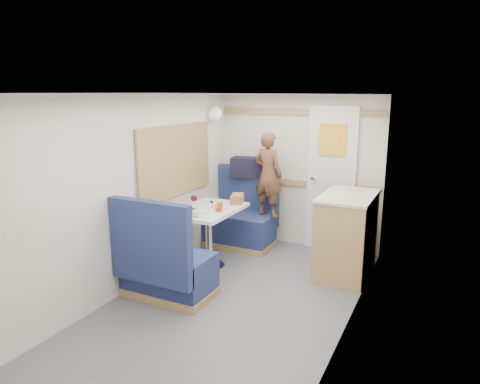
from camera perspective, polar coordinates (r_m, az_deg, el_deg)
The scene contains 26 objects.
floor at distance 4.09m, azimuth -3.19°, elevation -16.39°, with size 4.50×4.50×0.00m, color #515156.
ceiling at distance 3.57m, azimuth -3.60°, elevation 12.89°, with size 4.50×4.50×0.00m, color silver.
wall_back at distance 5.72m, azimuth 7.78°, elevation 2.70°, with size 2.20×0.02×2.00m, color silver.
wall_left at distance 4.34m, azimuth -16.14°, elevation -0.94°, with size 0.02×4.50×2.00m, color silver.
wall_right at distance 3.32m, azimuth 13.42°, elevation -4.95°, with size 0.02×4.50×2.00m, color silver.
oak_trim_low at distance 5.73m, azimuth 7.67°, elevation 1.20°, with size 2.15×0.02×0.08m, color olive.
oak_trim_high at distance 5.62m, azimuth 7.96°, elevation 10.52°, with size 2.15×0.02×0.08m, color olive.
side_window at distance 5.05m, azimuth -8.53°, elevation 4.20°, with size 0.04×1.30×0.72m, color #A6AA91.
rear_door at distance 5.57m, azimuth 12.05°, elevation 1.98°, with size 0.62×0.12×1.86m.
dinette_table at distance 4.97m, azimuth -4.17°, elevation -3.91°, with size 0.62×0.92×0.72m.
bench_far at distance 5.78m, azimuth 0.20°, elevation -4.23°, with size 0.90×0.59×1.05m.
bench_near at distance 4.38m, azimuth -9.91°, elevation -10.13°, with size 0.90×0.59×1.05m.
ledge at distance 5.86m, azimuth 1.30°, elevation 1.86°, with size 0.90×0.14×0.04m, color olive.
dome_light at distance 5.70m, azimuth -3.44°, elevation 10.35°, with size 0.20×0.20×0.20m, color white.
galley_counter at distance 4.99m, azimuth 13.97°, elevation -5.41°, with size 0.57×0.92×0.92m.
person at distance 5.49m, azimuth 3.77°, elevation 2.34°, with size 0.40×0.26×1.09m, color brown.
duffel_bag at distance 5.82m, azimuth 1.59°, elevation 3.31°, with size 0.55×0.27×0.27m, color black.
tray at distance 4.84m, azimuth -4.52°, elevation -2.39°, with size 0.24×0.32×0.02m, color white.
orange_fruit at distance 4.79m, azimuth -3.02°, elevation -1.98°, with size 0.07×0.07×0.07m, color #D95709.
cheese_block at distance 4.60m, azimuth -5.96°, elevation -2.87°, with size 0.11×0.06×0.04m, color #DFCD81.
wine_glass at distance 4.88m, azimuth -6.16°, elevation -0.89°, with size 0.08×0.08×0.17m.
tumbler_left at distance 4.68m, azimuth -7.93°, elevation -2.41°, with size 0.07×0.07×0.11m, color white.
beer_glass at distance 4.78m, azimuth -2.69°, elevation -2.01°, with size 0.06×0.06×0.10m, color #904515.
pepper_grinder at distance 4.88m, azimuth -3.81°, elevation -1.73°, with size 0.04×0.04×0.10m, color black.
salt_grinder at distance 4.81m, azimuth -3.91°, elevation -2.02°, with size 0.04×0.04×0.09m, color white.
bread_loaf at distance 5.15m, azimuth -0.37°, elevation -0.90°, with size 0.14×0.25×0.10m, color brown.
Camera 1 is at (1.77, -3.10, 2.00)m, focal length 32.00 mm.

